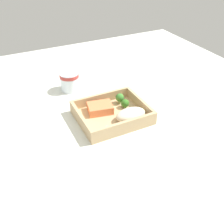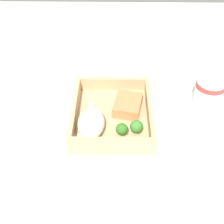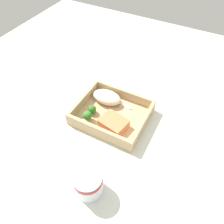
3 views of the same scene
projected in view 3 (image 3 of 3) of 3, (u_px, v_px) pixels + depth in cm
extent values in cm
cube|color=silver|center=(112.00, 119.00, 81.86)|extent=(160.00, 160.00, 2.00)
cube|color=tan|center=(112.00, 116.00, 80.66)|extent=(25.49, 21.39, 1.20)
cube|color=tan|center=(124.00, 94.00, 84.64)|extent=(25.49, 1.20, 3.92)
cube|color=tan|center=(98.00, 131.00, 72.83)|extent=(25.49, 1.20, 3.92)
cube|color=tan|center=(143.00, 123.00, 74.98)|extent=(1.20, 18.99, 3.92)
cube|color=tan|center=(84.00, 100.00, 82.49)|extent=(1.20, 18.99, 3.92)
cube|color=#EE7E4D|center=(114.00, 123.00, 75.65)|extent=(10.28, 8.68, 3.03)
ellipsoid|color=beige|center=(107.00, 97.00, 83.24)|extent=(11.39, 6.96, 4.23)
cylinder|color=#7DA766|center=(88.00, 118.00, 77.97)|extent=(1.27, 1.27, 1.61)
sphere|color=#3B7E2E|center=(87.00, 115.00, 76.68)|extent=(3.33, 3.33, 3.33)
cylinder|color=#749C53|center=(92.00, 112.00, 80.44)|extent=(1.20, 1.20, 1.03)
sphere|color=#356F22|center=(92.00, 109.00, 79.40)|extent=(3.17, 3.17, 3.17)
cube|color=white|center=(118.00, 102.00, 84.17)|extent=(12.44, 2.51, 0.44)
cube|color=white|center=(101.00, 94.00, 87.12)|extent=(3.63, 2.57, 0.44)
cylinder|color=white|center=(89.00, 183.00, 59.95)|extent=(8.03, 8.03, 8.12)
cylinder|color=#B23833|center=(88.00, 179.00, 57.75)|extent=(8.27, 8.27, 1.46)
cube|color=white|center=(109.00, 76.00, 96.69)|extent=(14.33, 15.73, 0.24)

